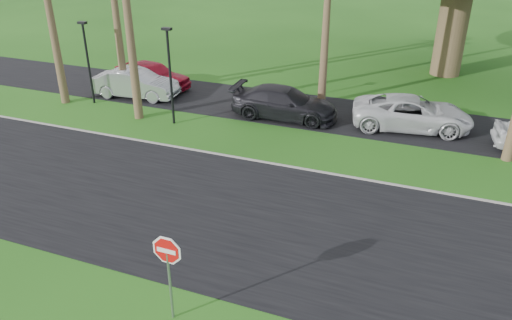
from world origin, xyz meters
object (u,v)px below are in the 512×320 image
at_px(car_dark, 284,103).
at_px(car_red, 152,75).
at_px(car_minivan, 412,113).
at_px(car_silver, 136,84).
at_px(stop_sign_near, 168,261).

bearing_deg(car_dark, car_red, 77.94).
relative_size(car_red, car_minivan, 0.84).
bearing_deg(car_silver, car_red, -5.76).
bearing_deg(car_minivan, car_red, 77.85).
xyz_separation_m(car_red, car_minivan, (14.68, -0.76, -0.02)).
height_order(stop_sign_near, car_minivan, stop_sign_near).
height_order(car_silver, car_red, car_red).
xyz_separation_m(car_silver, car_red, (0.02, 1.66, 0.02)).
relative_size(stop_sign_near, car_minivan, 0.47).
distance_m(stop_sign_near, car_dark, 14.27).
xyz_separation_m(stop_sign_near, car_silver, (-10.32, 14.12, -1.00)).
relative_size(car_red, car_dark, 0.88).
bearing_deg(car_dark, stop_sign_near, -174.45).
height_order(stop_sign_near, car_dark, stop_sign_near).
xyz_separation_m(stop_sign_near, car_minivan, (4.38, 15.02, -1.00)).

